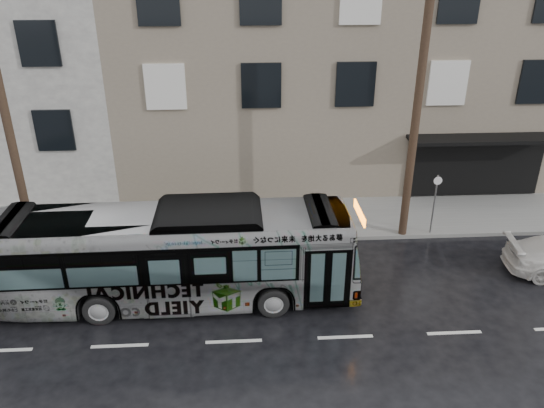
{
  "coord_description": "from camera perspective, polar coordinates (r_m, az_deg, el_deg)",
  "views": [
    {
      "loc": [
        0.38,
        -14.46,
        9.97
      ],
      "look_at": [
        1.39,
        2.5,
        1.92
      ],
      "focal_mm": 35.0,
      "sensor_mm": 36.0,
      "label": 1
    }
  ],
  "objects": [
    {
      "name": "building_taupe",
      "position": [
        27.91,
        6.43,
        15.98
      ],
      "size": [
        20.0,
        12.0,
        11.0
      ],
      "primitive_type": "cube",
      "color": "gray",
      "rests_on": "ground"
    },
    {
      "name": "utility_pole_front",
      "position": [
        19.53,
        15.19,
        8.65
      ],
      "size": [
        0.3,
        0.3,
        9.0
      ],
      "primitive_type": "cylinder",
      "color": "#3F2D1F",
      "rests_on": "sidewalk"
    },
    {
      "name": "utility_pole_rear",
      "position": [
        20.15,
        -26.5,
        7.36
      ],
      "size": [
        0.3,
        0.3,
        9.0
      ],
      "primitive_type": "cylinder",
      "color": "#3F2D1F",
      "rests_on": "sidewalk"
    },
    {
      "name": "sidewalk",
      "position": [
        21.75,
        -4.02,
        -1.79
      ],
      "size": [
        90.0,
        3.6,
        0.15
      ],
      "primitive_type": "cube",
      "color": "gray",
      "rests_on": "ground"
    },
    {
      "name": "bus",
      "position": [
        16.66,
        -10.43,
        -5.42
      ],
      "size": [
        11.29,
        2.76,
        3.14
      ],
      "primitive_type": "imported",
      "rotation": [
        0.0,
        0.0,
        1.58
      ],
      "color": "#B2B2B2",
      "rests_on": "ground"
    },
    {
      "name": "sign_post",
      "position": [
        21.02,
        17.03,
        -0.05
      ],
      "size": [
        0.06,
        0.06,
        2.4
      ],
      "primitive_type": "cylinder",
      "color": "slate",
      "rests_on": "sidewalk"
    },
    {
      "name": "ground",
      "position": [
        17.57,
        -4.08,
        -9.31
      ],
      "size": [
        120.0,
        120.0,
        0.0
      ],
      "primitive_type": "plane",
      "color": "black",
      "rests_on": "ground"
    }
  ]
}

